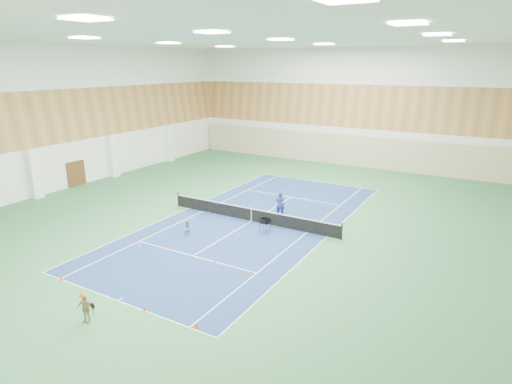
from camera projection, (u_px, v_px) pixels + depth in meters
ground at (251, 221)px, 29.25m from camera, size 40.00×40.00×0.00m
room_shell at (251, 134)px, 27.53m from camera, size 36.00×40.00×12.00m
wood_cladding at (251, 102)px, 26.95m from camera, size 36.00×40.00×8.00m
ceiling_light_grid at (251, 37)px, 25.83m from camera, size 21.40×25.40×0.06m
court_surface at (251, 221)px, 29.24m from camera, size 10.97×23.77×0.01m
tennis_balls_scatter at (251, 221)px, 29.23m from camera, size 10.57×22.77×0.07m
tennis_net at (251, 214)px, 29.09m from camera, size 12.80×0.10×1.10m
back_curtain at (347, 150)px, 45.16m from camera, size 35.40×0.16×3.20m
door_left_b at (76, 174)px, 37.54m from camera, size 0.08×1.80×2.20m
coach at (280, 204)px, 29.94m from camera, size 0.74×0.57×1.81m
child_court at (188, 229)px, 26.56m from camera, size 0.62×0.57×1.04m
child_apron at (85, 308)px, 17.67m from camera, size 0.78×0.49×1.24m
ball_cart at (265, 225)px, 27.22m from camera, size 0.56×0.56×0.95m
cone_svc_a at (139, 245)px, 25.20m from camera, size 0.18×0.18×0.20m
cone_svc_b at (172, 247)px, 24.82m from camera, size 0.19×0.19×0.21m
cone_svc_c at (215, 261)px, 23.09m from camera, size 0.18×0.18×0.20m
cone_svc_d at (244, 273)px, 21.73m from camera, size 0.21×0.21×0.23m
cone_base_a at (62, 278)px, 21.26m from camera, size 0.19×0.19×0.21m
cone_base_b at (81, 293)px, 19.81m from camera, size 0.21×0.21×0.24m
cone_base_c at (145, 308)px, 18.63m from camera, size 0.17×0.17×0.19m
cone_base_d at (196, 325)px, 17.39m from camera, size 0.22×0.22×0.24m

